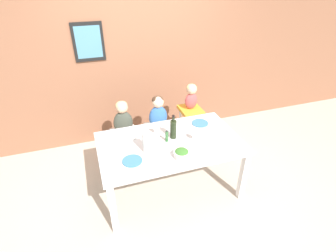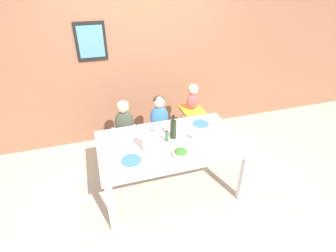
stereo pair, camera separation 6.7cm
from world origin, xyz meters
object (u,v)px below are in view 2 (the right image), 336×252
person_child_center (159,112)px  wine_glass_near (196,133)px  wine_glass_far (157,127)px  dinner_plate_back_right (201,123)px  wine_bottle (173,129)px  dinner_plate_back_left (130,135)px  dinner_plate_front_left (131,160)px  dinner_plate_front_right (213,148)px  chair_right_highchair (192,118)px  paper_towel_roll (147,142)px  person_child_left (124,117)px  person_baby_right (193,95)px  chair_far_left (126,137)px  chair_far_center (160,132)px  salad_bowl_large (181,154)px

person_child_center → wine_glass_near: size_ratio=3.13×
wine_glass_far → dinner_plate_back_right: size_ratio=0.75×
wine_bottle → dinner_plate_back_left: wine_bottle is taller
wine_bottle → dinner_plate_front_left: size_ratio=1.43×
person_child_center → wine_bottle: wine_bottle is taller
person_child_center → dinner_plate_front_right: 1.09m
chair_right_highchair → paper_towel_roll: bearing=-136.3°
person_child_center → wine_bottle: size_ratio=1.64×
wine_bottle → person_child_center: bearing=89.1°
person_child_left → wine_glass_near: (0.73, -0.83, 0.11)m
wine_bottle → dinner_plate_back_right: 0.51m
wine_bottle → person_baby_right: bearing=52.7°
wine_bottle → chair_far_left: bearing=126.2°
wine_bottle → wine_glass_near: size_ratio=1.91×
person_child_center → dinner_plate_back_right: 0.65m
chair_far_left → chair_far_center: (0.51, 0.00, 0.00)m
salad_bowl_large → person_baby_right: bearing=62.4°
salad_bowl_large → chair_far_center: bearing=87.2°
person_baby_right → dinner_plate_front_right: person_baby_right is taller
dinner_plate_front_right → chair_far_center: bearing=109.1°
chair_right_highchair → paper_towel_roll: (-0.88, -0.85, 0.30)m
chair_far_center → wine_bottle: (-0.01, -0.68, 0.46)m
chair_far_center → wine_glass_far: size_ratio=2.84×
chair_far_left → chair_right_highchair: 1.03m
wine_glass_near → person_child_left: bearing=131.4°
wine_glass_far → dinner_plate_back_right: (0.62, 0.08, -0.11)m
chair_right_highchair → dinner_plate_front_right: size_ratio=3.22×
dinner_plate_back_right → dinner_plate_front_right: (-0.08, -0.56, 0.00)m
person_child_left → person_child_center: size_ratio=1.00×
person_child_left → wine_glass_near: 1.11m
chair_far_center → wine_glass_far: wine_glass_far is taller
chair_far_center → dinner_plate_back_left: bearing=-136.9°
wine_glass_far → salad_bowl_large: size_ratio=0.94×
paper_towel_roll → dinner_plate_front_left: bearing=-148.9°
dinner_plate_back_left → dinner_plate_back_right: bearing=-0.5°
chair_far_left → paper_towel_roll: size_ratio=1.87×
person_baby_right → wine_bottle: size_ratio=1.24×
chair_far_left → person_child_left: person_child_left is taller
paper_towel_roll → dinner_plate_front_left: paper_towel_roll is taller
chair_far_left → chair_far_center: same height
dinner_plate_front_right → chair_right_highchair: bearing=81.7°
chair_far_center → person_child_left: person_child_left is taller
chair_right_highchair → wine_bottle: size_ratio=2.25×
chair_far_left → dinner_plate_back_left: bearing=-89.1°
person_child_left → dinner_plate_back_right: person_child_left is taller
person_baby_right → paper_towel_roll: 1.23m
dinner_plate_back_right → dinner_plate_back_left: bearing=179.5°
chair_far_center → person_child_center: 0.34m
paper_towel_roll → wine_glass_near: size_ratio=1.52×
person_baby_right → dinner_plate_back_left: bearing=-155.0°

